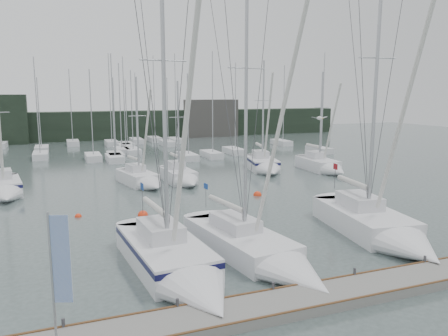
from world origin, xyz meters
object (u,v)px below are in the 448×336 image
Objects in this scene: sailboat_mid_e at (325,167)px; buoy_b at (257,195)px; buoy_a at (143,216)px; sailboat_near_center at (265,255)px; sailboat_mid_b at (143,181)px; buoy_c at (78,217)px; sailboat_mid_c at (182,178)px; sailboat_near_left at (178,267)px; sailboat_mid_a at (4,189)px; dock_banner at (58,266)px; sailboat_mid_d at (265,166)px; sailboat_near_right at (384,231)px.

buoy_b is at bearing -144.90° from sailboat_mid_e.
buoy_a is at bearing -165.37° from buoy_b.
sailboat_near_center is 20.33m from sailboat_mid_b.
sailboat_near_center is 23.53× the size of buoy_b.
buoy_a is 4.33m from buoy_c.
sailboat_mid_e is at bearing -2.07° from sailboat_mid_c.
sailboat_near_left reaches higher than sailboat_mid_b.
sailboat_mid_b is at bearing 87.12° from sailboat_near_center.
sailboat_near_center reaches higher than sailboat_mid_e.
sailboat_near_left is at bearing -109.84° from sailboat_mid_c.
sailboat_mid_a reaches higher than buoy_c.
sailboat_mid_b is 9.60m from buoy_a.
sailboat_mid_c is (3.53, -0.19, 0.03)m from sailboat_mid_b.
buoy_c is (-4.14, 1.27, 0.00)m from buoy_a.
sailboat_mid_c is at bearing 85.63° from dock_banner.
sailboat_near_center reaches higher than sailboat_mid_a.
sailboat_mid_d is 17.82× the size of buoy_a.
sailboat_near_left is at bearing -111.67° from sailboat_mid_d.
sailboat_near_right reaches higher than sailboat_mid_d.
dock_banner is (-15.26, -17.53, 2.93)m from buoy_b.
sailboat_near_center is 1.60× the size of sailboat_mid_c.
buoy_b is (-5.44, -9.64, -0.62)m from sailboat_mid_d.
sailboat_mid_d reaches higher than sailboat_mid_a.
sailboat_mid_c is 2.35× the size of dock_banner.
sailboat_mid_c is (5.88, 20.19, -0.08)m from sailboat_near_left.
sailboat_mid_d is at bearing 55.03° from sailboat_near_center.
sailboat_mid_a is 14.73m from sailboat_mid_c.
sailboat_mid_e is 24.63× the size of buoy_c.
sailboat_mid_b is at bearing 124.80° from sailboat_near_right.
sailboat_near_right is at bearing -3.80° from sailboat_near_center.
buoy_a is 1.03× the size of buoy_b.
sailboat_mid_e reaches higher than buoy_c.
sailboat_mid_d is at bearing 158.74° from sailboat_mid_e.
sailboat_near_center is at bearing 43.72° from dock_banner.
sailboat_mid_d is 19.58m from buoy_a.
sailboat_near_center is at bearing -2.71° from sailboat_near_left.
buoy_a is (0.50, 10.98, -0.64)m from sailboat_near_left.
sailboat_mid_a is 13.27m from buoy_a.
buoy_c is at bearing -174.68° from buoy_b.
buoy_a reaches higher than buoy_c.
sailboat_mid_e is 26.55m from buoy_c.
buoy_c is at bearing 114.91° from sailboat_near_center.
buoy_a is at bearing -123.91° from sailboat_mid_c.
sailboat_mid_d is at bearing 88.95° from sailboat_near_right.
sailboat_mid_a reaches higher than sailboat_mid_b.
dock_banner is (-5.40, -14.96, 2.93)m from buoy_a.
sailboat_near_left is 6.71m from dock_banner.
sailboat_near_right reaches higher than sailboat_mid_a.
buoy_c is (-25.19, -8.36, -0.58)m from sailboat_mid_e.
sailboat_mid_c is 10.36m from sailboat_mid_d.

